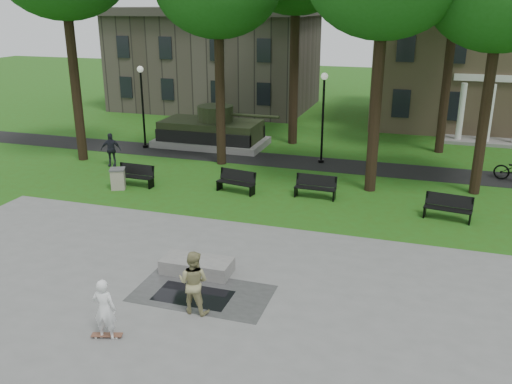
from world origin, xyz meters
The scene contains 19 objects.
ground centered at (0.00, 0.00, 0.00)m, with size 120.00×120.00×0.00m, color #295113.
plaza centered at (0.00, -5.00, 0.01)m, with size 22.00×16.00×0.02m, color gray.
footpath centered at (0.00, 12.00, 0.01)m, with size 44.00×2.60×0.01m, color black.
building_right centered at (10.00, 26.00, 4.34)m, with size 17.00×12.00×8.60m.
building_left centered at (-11.00, 26.50, 3.60)m, with size 15.00×10.00×7.20m, color #4C443D.
lamp_left centered at (-10.00, 12.30, 2.79)m, with size 0.36×0.36×4.73m.
lamp_mid centered at (0.50, 12.30, 2.79)m, with size 0.36×0.36×4.73m.
tank_monument centered at (-6.46, 14.00, 0.86)m, with size 7.45×3.40×2.40m.
puddle centered at (-0.29, -2.68, 0.02)m, with size 2.20×1.20×0.00m, color black.
concrete_block centered at (-0.76, -1.30, 0.24)m, with size 2.20×1.00×0.45m, color gray.
skateboard centered at (-1.53, -5.24, 0.06)m, with size 0.78×0.20×0.07m, color brown.
skateboarder centered at (-1.52, -5.25, 0.84)m, with size 0.60×0.39×1.64m, color white.
friend_watching centered at (0.09, -3.43, 0.92)m, with size 0.87×0.68×1.80m, color tan.
pedestrian_walker centered at (-9.82, 8.38, 0.87)m, with size 1.02×0.43×1.74m, color #21222C.
park_bench_0 centered at (-6.97, 5.87, 0.52)m, with size 1.82×0.59×1.00m.
park_bench_1 centered at (-2.21, 6.42, 0.52)m, with size 1.85×0.85×1.00m.
park_bench_2 centered at (1.33, 6.77, 0.52)m, with size 1.81×0.56×1.00m.
park_bench_3 centered at (6.79, 5.83, 0.52)m, with size 1.85×0.78×1.00m.
trash_bin centered at (-7.51, 5.20, 0.49)m, with size 0.87×0.87×0.96m.
Camera 1 is at (5.64, -15.30, 8.00)m, focal length 38.00 mm.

